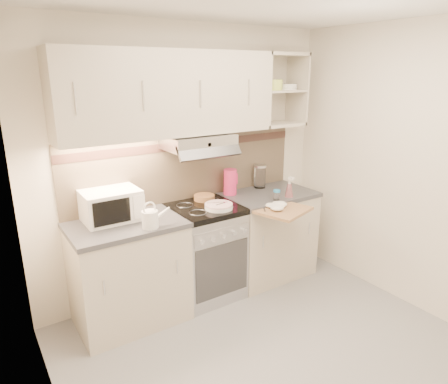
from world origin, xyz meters
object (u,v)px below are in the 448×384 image
at_px(spray_bottle, 289,189).
at_px(glass_jar, 260,176).
at_px(electric_range, 205,251).
at_px(watering_can, 151,218).
at_px(plate_stack, 219,206).
at_px(cutting_board, 282,210).
at_px(microwave, 111,205).
at_px(pink_pitcher, 230,182).

bearing_deg(spray_bottle, glass_jar, 90.47).
distance_m(electric_range, watering_can, 0.84).
relative_size(plate_stack, cutting_board, 0.56).
distance_m(watering_can, cutting_board, 1.21).
bearing_deg(microwave, glass_jar, 2.98).
bearing_deg(pink_pitcher, microwave, -154.70).
height_order(glass_jar, cutting_board, glass_jar).
distance_m(plate_stack, spray_bottle, 0.77).
xyz_separation_m(electric_range, watering_can, (-0.61, -0.21, 0.53)).
height_order(electric_range, plate_stack, plate_stack).
height_order(plate_stack, pink_pitcher, pink_pitcher).
xyz_separation_m(electric_range, pink_pitcher, (0.40, 0.17, 0.58)).
distance_m(watering_can, plate_stack, 0.69).
height_order(electric_range, cutting_board, electric_range).
bearing_deg(spray_bottle, microwave, 163.67).
distance_m(electric_range, spray_bottle, 1.01).
relative_size(pink_pitcher, cutting_board, 0.57).
bearing_deg(microwave, electric_range, -8.09).
relative_size(microwave, plate_stack, 1.79).
relative_size(electric_range, watering_can, 3.58).
bearing_deg(cutting_board, pink_pitcher, 88.97).
bearing_deg(plate_stack, electric_range, 117.89).
height_order(plate_stack, spray_bottle, spray_bottle).
relative_size(microwave, watering_can, 1.79).
xyz_separation_m(plate_stack, glass_jar, (0.73, 0.33, 0.10)).
relative_size(microwave, cutting_board, 1.00).
distance_m(microwave, glass_jar, 1.61).
bearing_deg(pink_pitcher, watering_can, -136.62).
bearing_deg(electric_range, spray_bottle, -14.31).
height_order(electric_range, glass_jar, glass_jar).
bearing_deg(watering_can, microwave, 115.82).
bearing_deg(pink_pitcher, spray_bottle, -18.90).
height_order(watering_can, spray_bottle, same).
bearing_deg(plate_stack, glass_jar, 24.50).
bearing_deg(microwave, cutting_board, -20.77).
height_order(watering_can, glass_jar, glass_jar).
xyz_separation_m(pink_pitcher, spray_bottle, (0.43, -0.38, -0.05)).
distance_m(watering_can, pink_pitcher, 1.09).
bearing_deg(plate_stack, pink_pitcher, 42.37).
distance_m(microwave, plate_stack, 0.93).
bearing_deg(cutting_board, glass_jar, 52.59).
bearing_deg(glass_jar, cutting_board, -109.88).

